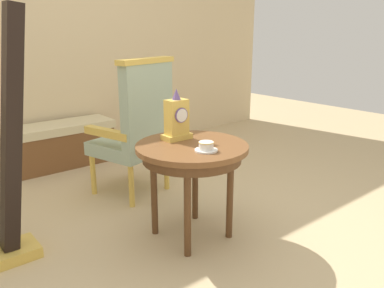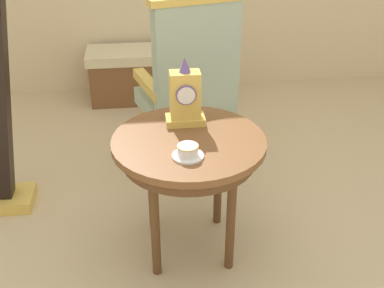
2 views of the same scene
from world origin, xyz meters
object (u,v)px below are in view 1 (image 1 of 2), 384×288
(teacup_left, at_px, (207,147))
(window_bench, at_px, (62,144))
(harp, at_px, (1,151))
(mantel_clock, at_px, (177,119))
(armchair, at_px, (137,126))
(side_table, at_px, (192,156))

(teacup_left, bearing_deg, window_bench, 92.78)
(window_bench, bearing_deg, harp, -121.09)
(mantel_clock, distance_m, window_bench, 1.88)
(window_bench, bearing_deg, armchair, -79.18)
(side_table, distance_m, mantel_clock, 0.26)
(mantel_clock, height_order, armchair, armchair)
(teacup_left, height_order, armchair, armchair)
(mantel_clock, xyz_separation_m, armchair, (0.10, 0.66, -0.19))
(teacup_left, distance_m, mantel_clock, 0.34)
(side_table, relative_size, mantel_clock, 2.14)
(window_bench, bearing_deg, mantel_clock, -86.14)
(side_table, xyz_separation_m, harp, (-1.00, 0.48, 0.11))
(mantel_clock, relative_size, armchair, 0.29)
(side_table, xyz_separation_m, armchair, (0.10, 0.81, 0.02))
(side_table, distance_m, armchair, 0.82)
(mantel_clock, bearing_deg, harp, 161.85)
(side_table, bearing_deg, teacup_left, -96.12)
(mantel_clock, xyz_separation_m, harp, (-1.00, 0.33, -0.10))
(teacup_left, height_order, window_bench, teacup_left)
(mantel_clock, distance_m, armchair, 0.69)
(harp, bearing_deg, side_table, -25.75)
(teacup_left, xyz_separation_m, mantel_clock, (0.02, 0.32, 0.11))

